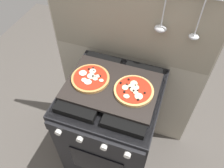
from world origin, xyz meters
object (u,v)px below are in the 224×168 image
Objects in this scene: pizza_left at (91,78)px; pizza_right at (134,90)px; baking_tray at (112,86)px; stove at (112,126)px.

pizza_right is (0.27, -0.01, 0.00)m from pizza_left.
pizza_right reaches higher than baking_tray.
baking_tray is 2.37× the size of pizza_right.
pizza_left reaches higher than baking_tray.
stove is 3.94× the size of pizza_left.
pizza_right reaches higher than stove.
stove is at bearing -90.00° from baking_tray.
pizza_left is (-0.14, 0.00, 0.48)m from stove.
stove is at bearing -1.43° from pizza_left.
baking_tray is 2.37× the size of pizza_left.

